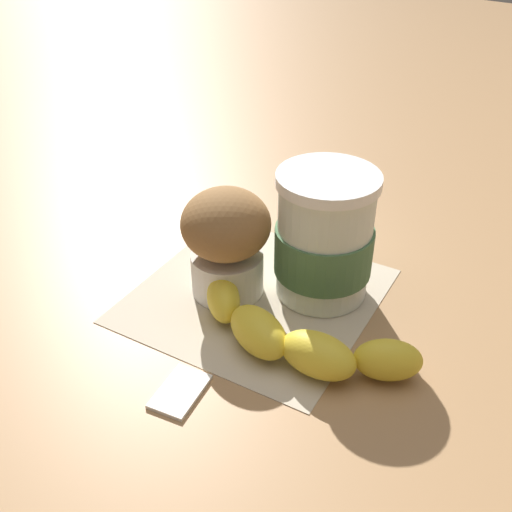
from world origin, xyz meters
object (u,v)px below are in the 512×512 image
Objects in this scene: banana at (293,337)px; sugar_packet at (180,390)px; coffee_cup at (324,239)px; muffin at (226,239)px.

banana is 0.10m from sugar_packet.
muffin is (0.05, -0.07, -0.00)m from coffee_cup.
muffin is 0.49× the size of banana.
coffee_cup reaches higher than muffin.
coffee_cup is 0.10m from banana.
coffee_cup is 1.16× the size of muffin.
sugar_packet is at bearing -5.83° from coffee_cup.
muffin is at bearing -110.11° from banana.
muffin is at bearing -156.95° from sugar_packet.
muffin is 0.15m from sugar_packet.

